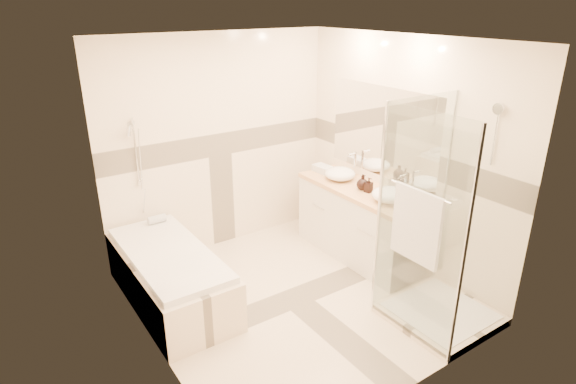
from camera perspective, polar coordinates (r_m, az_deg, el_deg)
room at (r=4.43m, az=1.25°, el=1.43°), size 2.82×3.02×2.52m
bathtub at (r=4.91m, az=-13.78°, el=-9.41°), size 0.75×1.70×0.56m
vanity at (r=5.59m, az=8.42°, el=-3.57°), size 0.58×1.62×0.85m
shower_enclosure at (r=4.61m, az=16.51°, el=-9.06°), size 0.96×0.93×2.04m
vessel_sink_near at (r=5.63m, az=6.19°, el=2.17°), size 0.36×0.36×0.14m
vessel_sink_far at (r=5.09m, az=11.93°, el=-0.31°), size 0.37×0.37×0.15m
faucet_near at (r=5.73m, az=7.88°, el=3.53°), size 0.12×0.03×0.30m
faucet_far at (r=5.22m, az=13.66°, el=1.01°), size 0.11×0.03×0.27m
amenity_bottle_a at (r=5.29m, az=9.54°, el=0.82°), size 0.09×0.09×0.16m
amenity_bottle_b at (r=5.36m, az=8.84°, el=1.17°), size 0.15×0.15×0.17m
folded_towels at (r=5.87m, az=4.16°, el=2.76°), size 0.17×0.26×0.08m
rolled_towel at (r=5.38m, az=-15.28°, el=-3.12°), size 0.19×0.09×0.09m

